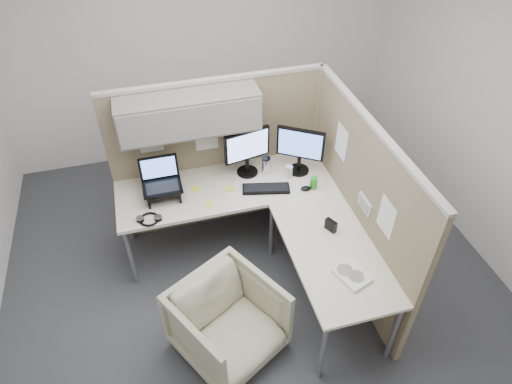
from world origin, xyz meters
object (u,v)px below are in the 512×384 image
object	(u,v)px
keyboard	(266,189)
desk	(263,215)
office_chair	(228,320)
monitor_left	(247,149)

from	to	relation	value
keyboard	desk	bearing A→B (deg)	-99.46
office_chair	monitor_left	bearing A→B (deg)	40.18
office_chair	keyboard	bearing A→B (deg)	30.60
monitor_left	keyboard	bearing A→B (deg)	-82.20
desk	monitor_left	world-z (taller)	monitor_left
monitor_left	desk	bearing A→B (deg)	-102.28
desk	monitor_left	bearing A→B (deg)	89.07
office_chair	keyboard	world-z (taller)	keyboard
keyboard	monitor_left	bearing A→B (deg)	122.01
desk	office_chair	world-z (taller)	office_chair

